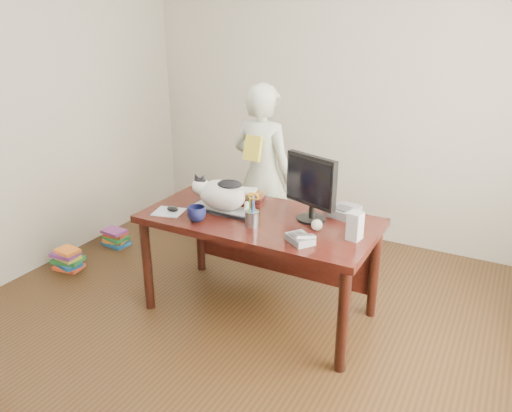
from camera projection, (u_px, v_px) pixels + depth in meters
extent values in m
plane|color=black|center=(216.00, 357.00, 3.20)|extent=(4.50, 4.50, 0.00)
plane|color=beige|center=(344.00, 95.00, 4.55)|extent=(4.00, 0.00, 4.00)
cube|color=black|center=(259.00, 221.00, 3.43)|extent=(1.60, 0.80, 0.05)
cylinder|color=black|center=(147.00, 265.00, 3.61)|extent=(0.07, 0.07, 0.70)
cylinder|color=black|center=(343.00, 321.00, 2.96)|extent=(0.07, 0.07, 0.70)
cylinder|color=black|center=(200.00, 231.00, 4.17)|extent=(0.07, 0.07, 0.70)
cylinder|color=black|center=(374.00, 272.00, 3.52)|extent=(0.07, 0.07, 0.70)
cube|color=black|center=(281.00, 243.00, 3.84)|extent=(1.45, 0.03, 0.50)
cube|color=black|center=(222.00, 210.00, 3.52)|extent=(0.46, 0.17, 0.02)
cube|color=#9B9A9F|center=(222.00, 208.00, 3.51)|extent=(0.43, 0.14, 0.01)
ellipsoid|color=silver|center=(222.00, 195.00, 3.48)|extent=(0.35, 0.22, 0.22)
ellipsoid|color=silver|center=(201.00, 186.00, 3.52)|extent=(0.13, 0.12, 0.12)
ellipsoid|color=black|center=(200.00, 181.00, 3.50)|extent=(0.09, 0.08, 0.05)
cone|color=black|center=(196.00, 177.00, 3.50)|extent=(0.06, 0.06, 0.07)
cone|color=black|center=(203.00, 178.00, 3.47)|extent=(0.06, 0.06, 0.07)
ellipsoid|color=black|center=(229.00, 184.00, 3.42)|extent=(0.18, 0.15, 0.05)
cylinder|color=silver|center=(247.00, 207.00, 3.47)|extent=(0.10, 0.14, 0.05)
cylinder|color=black|center=(311.00, 219.00, 3.37)|extent=(0.25, 0.25, 0.02)
cylinder|color=black|center=(312.00, 211.00, 3.35)|extent=(0.05, 0.05, 0.09)
cube|color=black|center=(311.00, 181.00, 3.26)|extent=(0.39, 0.18, 0.34)
cube|color=black|center=(309.00, 181.00, 3.25)|extent=(0.34, 0.13, 0.29)
cylinder|color=gray|center=(252.00, 218.00, 3.27)|extent=(0.09, 0.09, 0.10)
cylinder|color=black|center=(250.00, 205.00, 3.25)|extent=(0.03, 0.03, 0.15)
cylinder|color=blue|center=(253.00, 207.00, 3.22)|extent=(0.02, 0.03, 0.15)
cylinder|color=#A81828|center=(254.00, 205.00, 3.25)|extent=(0.01, 0.04, 0.15)
cylinder|color=#1A861B|center=(250.00, 206.00, 3.23)|extent=(0.02, 0.03, 0.15)
cylinder|color=#A7A7AB|center=(253.00, 205.00, 3.22)|extent=(0.02, 0.02, 0.11)
cylinder|color=#A7A7AB|center=(254.00, 205.00, 3.22)|extent=(0.02, 0.02, 0.11)
torus|color=orange|center=(251.00, 196.00, 3.21)|extent=(0.05, 0.02, 0.05)
torus|color=orange|center=(255.00, 196.00, 3.19)|extent=(0.05, 0.02, 0.05)
cube|color=#AFB4BC|center=(169.00, 212.00, 3.50)|extent=(0.24, 0.22, 0.00)
ellipsoid|color=black|center=(173.00, 209.00, 3.50)|extent=(0.10, 0.08, 0.04)
imported|color=#0D0F34|center=(197.00, 214.00, 3.34)|extent=(0.18, 0.18, 0.10)
cube|color=slate|center=(300.00, 239.00, 3.04)|extent=(0.21, 0.20, 0.04)
cube|color=#3D3D40|center=(297.00, 234.00, 3.05)|extent=(0.10, 0.11, 0.01)
cube|color=#A7A7AB|center=(305.00, 236.00, 3.00)|extent=(0.12, 0.14, 0.05)
cube|color=#9B9A9D|center=(355.00, 226.00, 3.06)|extent=(0.09, 0.10, 0.18)
sphere|color=beige|center=(317.00, 225.00, 3.20)|extent=(0.07, 0.07, 0.07)
cube|color=#461512|center=(248.00, 198.00, 3.73)|extent=(0.25, 0.21, 0.03)
cube|color=brown|center=(249.00, 194.00, 3.71)|extent=(0.21, 0.17, 0.03)
cube|color=silver|center=(247.00, 191.00, 3.71)|extent=(0.16, 0.15, 0.02)
cube|color=slate|center=(345.00, 211.00, 3.44)|extent=(0.20, 0.24, 0.06)
cube|color=#3D3D40|center=(342.00, 208.00, 3.41)|extent=(0.13, 0.13, 0.01)
imported|color=white|center=(263.00, 175.00, 4.21)|extent=(0.60, 0.42, 1.55)
cube|color=gold|center=(253.00, 148.00, 3.97)|extent=(0.15, 0.10, 0.20)
cube|color=red|center=(69.00, 267.00, 4.29)|extent=(0.25, 0.19, 0.03)
cube|color=#17528F|center=(69.00, 264.00, 4.27)|extent=(0.23, 0.18, 0.03)
cube|color=#237734|center=(68.00, 260.00, 4.28)|extent=(0.27, 0.22, 0.03)
cube|color=gold|center=(68.00, 257.00, 4.26)|extent=(0.21, 0.16, 0.03)
cube|color=#7D3584|center=(65.00, 254.00, 4.24)|extent=(0.23, 0.17, 0.03)
cube|color=orange|center=(67.00, 251.00, 4.24)|extent=(0.21, 0.17, 0.03)
cube|color=#17528F|center=(116.00, 243.00, 4.73)|extent=(0.25, 0.19, 0.03)
cube|color=orange|center=(116.00, 239.00, 4.73)|extent=(0.22, 0.19, 0.03)
cube|color=#237734|center=(116.00, 237.00, 4.70)|extent=(0.24, 0.19, 0.03)
cube|color=red|center=(116.00, 234.00, 4.70)|extent=(0.21, 0.16, 0.03)
cube|color=#7D3584|center=(114.00, 231.00, 4.68)|extent=(0.22, 0.17, 0.03)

